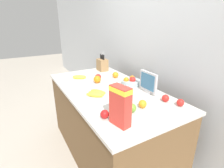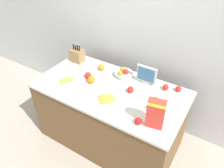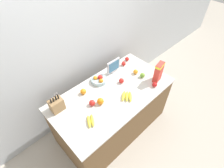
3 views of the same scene
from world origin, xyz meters
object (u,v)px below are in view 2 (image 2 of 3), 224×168
Objects in this scene: apple_near_bananas at (178,89)px; cereal_box at (156,113)px; fruit_bowl at (124,74)px; banana_bunch_left at (107,98)px; small_monitor at (146,75)px; apple_by_knife_block at (152,107)px; apple_rightmost at (138,121)px; orange_back_center at (101,67)px; knife_block at (77,56)px; apple_leftmost at (88,75)px; orange_front_center at (155,100)px; apple_rear at (130,90)px; banana_bunch_right at (67,80)px; orange_mid_right at (91,80)px; apple_front at (166,87)px.

cereal_box is at bearing -92.26° from apple_near_bananas.
fruit_bowl reaches higher than banana_bunch_left.
apple_by_knife_block is (0.24, -0.38, -0.09)m from small_monitor.
apple_rightmost is 0.87× the size of orange_back_center.
knife_block is 0.91m from banana_bunch_left.
apple_leftmost is at bearing 157.39° from apple_rightmost.
apple_near_bananas is at bearing 65.27° from orange_front_center.
apple_rear is at bearing 131.12° from cereal_box.
knife_block is at bearing 178.84° from orange_back_center.
knife_block is 1.36m from apple_rightmost.
knife_block reaches higher than apple_rear.
small_monitor is 0.94m from banana_bunch_right.
apple_by_knife_block is 0.94× the size of apple_leftmost.
cereal_box reaches higher than orange_mid_right.
knife_block is 0.40m from orange_back_center.
apple_near_bananas is at bearing 76.94° from apple_rightmost.
apple_near_bananas is 0.70m from apple_rightmost.
orange_front_center is (-0.14, -0.31, 0.00)m from apple_near_bananas.
banana_bunch_right is (-0.52, -0.45, -0.02)m from fruit_bowl.
orange_front_center reaches higher than apple_near_bananas.
apple_by_knife_block reaches higher than banana_bunch_right.
apple_front is 0.95× the size of orange_front_center.
cereal_box is 3.73× the size of orange_back_center.
orange_mid_right is at bearing -31.65° from apple_leftmost.
apple_leftmost is at bearing 152.06° from cereal_box.
banana_bunch_right is 1.06m from orange_front_center.
knife_block reaches higher than banana_bunch_right.
small_monitor is 2.65× the size of orange_mid_right.
cereal_box reaches higher than apple_by_knife_block.
apple_front is (1.24, 0.03, -0.06)m from knife_block.
apple_near_bananas is (0.59, 0.55, 0.01)m from banana_bunch_left.
cereal_box is 0.36m from orange_front_center.
banana_bunch_right is 2.39× the size of apple_leftmost.
apple_front is (1.06, 0.47, 0.01)m from banana_bunch_right.
apple_front is at bearing 2.96° from small_monitor.
small_monitor is 3.57× the size of apple_near_bananas.
orange_mid_right is (-0.79, 0.05, 0.01)m from apple_by_knife_block.
fruit_bowl is 1.21× the size of banana_bunch_right.
fruit_bowl is 3.23× the size of apple_rightmost.
orange_mid_right is (-0.79, -0.34, 0.01)m from apple_front.
orange_front_center is at bearing 27.72° from banana_bunch_left.
apple_rear and apple_by_knife_block have the same top height.
apple_leftmost reaches higher than apple_by_knife_block.
small_monitor reaches higher than apple_rightmost.
apple_front is at bearing 23.75° from banana_bunch_right.
small_monitor is at bearing 22.49° from apple_leftmost.
fruit_bowl is 2.54× the size of orange_mid_right.
small_monitor is (1.00, 0.02, 0.03)m from knife_block.
orange_front_center is (-0.12, 0.31, -0.13)m from cereal_box.
banana_bunch_left is at bearing -166.38° from apple_by_knife_block.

